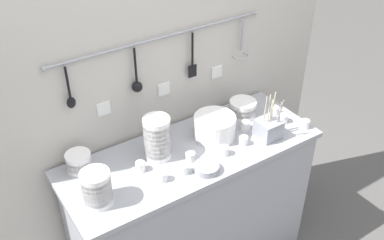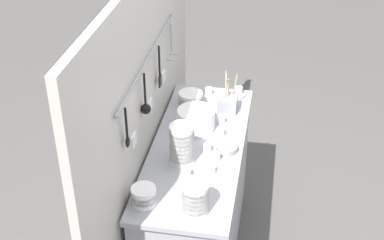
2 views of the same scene
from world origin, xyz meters
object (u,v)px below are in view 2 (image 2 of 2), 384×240
object	(u,v)px
cup_mid_row	(209,91)
plate_stack	(196,119)
cup_beside_plates	(211,169)
cup_by_caddy	(208,110)
bowl_stack_nested_right	(144,196)
cup_edge_near	(187,173)
bowl_stack_short_front	(182,144)
cup_edge_far	(221,132)
steel_mixing_bowl	(227,148)
cup_centre	(207,148)
cutlery_caddy	(228,103)
cup_front_right	(239,90)
bowl_stack_back_corner	(195,198)
bowl_stack_tall_left	(191,99)
cup_back_left	(222,93)
cup_front_left	(216,157)
cup_back_right	(221,119)

from	to	relation	value
cup_mid_row	plate_stack	bearing A→B (deg)	177.82
cup_beside_plates	cup_by_caddy	bearing A→B (deg)	10.30
bowl_stack_nested_right	cup_by_caddy	xyz separation A→B (m)	(0.91, -0.18, -0.02)
cup_edge_near	cup_by_caddy	bearing A→B (deg)	-1.24
bowl_stack_short_front	cup_edge_far	xyz separation A→B (m)	(0.29, -0.18, -0.09)
steel_mixing_bowl	cup_centre	xyz separation A→B (m)	(-0.02, 0.11, 0.01)
cutlery_caddy	cup_front_right	distance (m)	0.24
bowl_stack_back_corner	cup_centre	world-z (taller)	bowl_stack_back_corner
cup_by_caddy	cup_edge_far	xyz separation A→B (m)	(-0.24, -0.11, 0.00)
cup_mid_row	cup_edge_far	size ratio (longest dim) A/B	1.00
bowl_stack_tall_left	cup_back_left	world-z (taller)	bowl_stack_tall_left
cup_front_right	cup_centre	xyz separation A→B (m)	(-0.70, 0.11, 0.00)
cutlery_caddy	cup_front_left	world-z (taller)	cutlery_caddy
cup_edge_far	cup_front_left	bearing A→B (deg)	-178.62
cup_edge_near	cup_beside_plates	xyz separation A→B (m)	(0.05, -0.12, 0.00)
cup_front_right	cup_back_left	xyz separation A→B (m)	(-0.06, 0.11, 0.00)
bowl_stack_nested_right	cup_edge_near	world-z (taller)	bowl_stack_nested_right
cup_by_caddy	cup_beside_plates	bearing A→B (deg)	-169.70
cup_edge_near	cup_back_right	size ratio (longest dim) A/B	1.00
steel_mixing_bowl	cup_centre	size ratio (longest dim) A/B	2.61
plate_stack	steel_mixing_bowl	xyz separation A→B (m)	(-0.20, -0.21, -0.05)
bowl_stack_nested_right	bowl_stack_tall_left	bearing A→B (deg)	-3.63
cup_edge_near	plate_stack	bearing A→B (deg)	3.61
cup_mid_row	bowl_stack_back_corner	bearing A→B (deg)	-174.76
bowl_stack_short_front	cup_edge_near	distance (m)	0.17
bowl_stack_short_front	cup_front_left	bearing A→B (deg)	-77.84
cutlery_caddy	cup_front_left	xyz separation A→B (m)	(-0.55, 0.00, -0.03)
cup_front_right	cup_mid_row	bearing A→B (deg)	103.80
cup_front_left	cup_back_right	world-z (taller)	same
bowl_stack_tall_left	cup_back_right	size ratio (longest dim) A/B	3.20
steel_mixing_bowl	cup_by_caddy	bearing A→B (deg)	23.62
cup_edge_far	cup_back_right	bearing A→B (deg)	6.06
cup_edge_near	cup_back_right	distance (m)	0.57
cup_edge_near	cup_edge_far	xyz separation A→B (m)	(0.42, -0.13, 0.00)
bowl_stack_nested_right	cup_mid_row	world-z (taller)	bowl_stack_nested_right
cup_centre	cup_front_left	bearing A→B (deg)	-142.72
bowl_stack_short_front	cup_centre	bearing A→B (deg)	-45.88
cup_beside_plates	cup_by_caddy	size ratio (longest dim) A/B	1.00
bowl_stack_back_corner	cup_front_left	xyz separation A→B (m)	(0.43, -0.04, -0.06)
plate_stack	cup_back_left	bearing A→B (deg)	-14.43
bowl_stack_tall_left	plate_stack	distance (m)	0.27
cup_back_right	bowl_stack_back_corner	bearing A→B (deg)	178.54
bowl_stack_nested_right	cup_front_right	size ratio (longest dim) A/B	2.56
cup_front_right	cup_mid_row	distance (m)	0.20
cup_back_left	cup_centre	bearing A→B (deg)	179.79
cup_front_right	cup_centre	size ratio (longest dim) A/B	1.00
cutlery_caddy	cup_back_right	xyz separation A→B (m)	(-0.16, 0.02, -0.03)
cup_back_left	cup_front_left	distance (m)	0.72
bowl_stack_short_front	cup_mid_row	bearing A→B (deg)	-2.66
bowl_stack_nested_right	cup_edge_near	distance (m)	0.30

